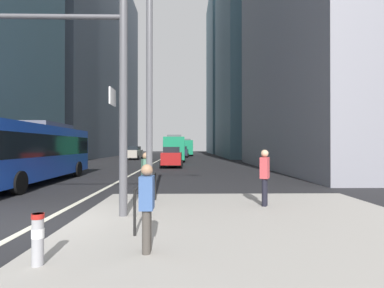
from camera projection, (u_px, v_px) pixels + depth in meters
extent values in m
plane|color=black|center=(145.00, 168.00, 27.63)|extent=(160.00, 160.00, 0.00)
cube|color=gray|center=(257.00, 233.00, 6.73)|extent=(9.00, 10.00, 0.15)
cube|color=beige|center=(156.00, 162.00, 37.63)|extent=(0.20, 80.00, 0.01)
cube|color=slate|center=(66.00, 7.00, 48.91)|extent=(11.82, 24.70, 49.85)
cube|color=slate|center=(108.00, 75.00, 74.78)|extent=(12.08, 18.11, 39.79)
cube|color=slate|center=(258.00, 41.00, 54.39)|extent=(13.54, 22.66, 42.45)
cube|color=slate|center=(234.00, 75.00, 82.41)|extent=(13.75, 23.10, 43.72)
cube|color=blue|center=(32.00, 152.00, 15.91)|extent=(2.83, 11.39, 2.75)
cube|color=black|center=(32.00, 145.00, 15.91)|extent=(2.86, 11.16, 1.10)
cube|color=#4C4C51|center=(46.00, 126.00, 17.62)|extent=(1.87, 4.12, 0.30)
cylinder|color=black|center=(19.00, 183.00, 12.34)|extent=(0.33, 1.01, 1.00)
cylinder|color=black|center=(78.00, 169.00, 19.58)|extent=(0.33, 1.01, 1.00)
cylinder|color=black|center=(41.00, 169.00, 19.47)|extent=(0.33, 1.01, 1.00)
cube|color=#198456|center=(175.00, 148.00, 39.70)|extent=(2.71, 10.75, 2.75)
cube|color=black|center=(175.00, 146.00, 39.70)|extent=(2.75, 10.54, 1.10)
cube|color=#4C4C51|center=(174.00, 136.00, 38.10)|extent=(1.83, 3.89, 0.30)
cylinder|color=black|center=(167.00, 156.00, 43.07)|extent=(0.32, 1.01, 1.00)
cylinder|color=black|center=(183.00, 156.00, 43.16)|extent=(0.32, 1.01, 1.00)
cylinder|color=black|center=(164.00, 158.00, 36.22)|extent=(0.32, 1.01, 1.00)
cylinder|color=black|center=(184.00, 158.00, 36.31)|extent=(0.32, 1.01, 1.00)
cube|color=#198456|center=(186.00, 147.00, 61.66)|extent=(2.70, 11.14, 2.75)
cube|color=black|center=(186.00, 146.00, 61.66)|extent=(2.73, 10.92, 1.10)
cube|color=#4C4C51|center=(186.00, 140.00, 60.00)|extent=(1.82, 4.03, 0.30)
cylinder|color=black|center=(180.00, 153.00, 65.16)|extent=(0.32, 1.01, 1.00)
cylinder|color=black|center=(191.00, 153.00, 65.25)|extent=(0.32, 1.01, 1.00)
cylinder|color=black|center=(180.00, 154.00, 58.06)|extent=(0.32, 1.01, 1.00)
cylinder|color=black|center=(192.00, 154.00, 58.15)|extent=(0.32, 1.01, 1.00)
cube|color=#B2A899|center=(134.00, 154.00, 43.92)|extent=(1.96, 4.46, 1.10)
cube|color=black|center=(134.00, 148.00, 44.08)|extent=(1.59, 2.43, 0.52)
cylinder|color=black|center=(138.00, 158.00, 42.40)|extent=(0.25, 0.65, 0.64)
cylinder|color=black|center=(126.00, 158.00, 42.45)|extent=(0.25, 0.65, 0.64)
cylinder|color=black|center=(142.00, 157.00, 45.39)|extent=(0.25, 0.65, 0.64)
cylinder|color=black|center=(130.00, 157.00, 45.43)|extent=(0.25, 0.65, 0.64)
cube|color=maroon|center=(172.00, 158.00, 27.93)|extent=(1.80, 4.07, 1.10)
cube|color=black|center=(172.00, 150.00, 27.78)|extent=(1.51, 2.20, 0.52)
cylinder|color=black|center=(164.00, 163.00, 29.29)|extent=(0.22, 0.64, 0.64)
cylinder|color=black|center=(182.00, 163.00, 29.31)|extent=(0.22, 0.64, 0.64)
cylinder|color=black|center=(161.00, 165.00, 26.53)|extent=(0.22, 0.64, 0.64)
cylinder|color=black|center=(181.00, 165.00, 26.55)|extent=(0.22, 0.64, 0.64)
cube|color=#232838|center=(183.00, 152.00, 52.07)|extent=(1.99, 4.45, 1.10)
cube|color=black|center=(183.00, 148.00, 51.93)|extent=(1.61, 2.43, 0.52)
cylinder|color=black|center=(178.00, 155.00, 53.58)|extent=(0.25, 0.65, 0.64)
cylinder|color=black|center=(188.00, 155.00, 53.52)|extent=(0.25, 0.65, 0.64)
cylinder|color=black|center=(177.00, 156.00, 50.62)|extent=(0.25, 0.65, 0.64)
cylinder|color=black|center=(188.00, 156.00, 50.56)|extent=(0.25, 0.65, 0.64)
cylinder|color=#515156|center=(123.00, 105.00, 8.04)|extent=(0.22, 0.22, 6.00)
cylinder|color=#515156|center=(19.00, 16.00, 8.00)|extent=(5.63, 0.14, 0.14)
cube|color=white|center=(112.00, 97.00, 7.86)|extent=(0.04, 0.60, 0.44)
cylinder|color=#56565B|center=(149.00, 79.00, 9.35)|extent=(0.20, 0.20, 8.00)
cylinder|color=#99999E|center=(38.00, 240.00, 4.70)|extent=(0.18, 0.18, 0.82)
cylinder|color=white|center=(38.00, 233.00, 4.70)|extent=(0.19, 0.19, 0.15)
cylinder|color=#B21E19|center=(38.00, 216.00, 4.70)|extent=(0.20, 0.20, 0.08)
cylinder|color=black|center=(135.00, 213.00, 6.26)|extent=(0.06, 0.06, 0.95)
cylinder|color=black|center=(144.00, 201.00, 7.63)|extent=(0.06, 0.06, 0.95)
cylinder|color=black|center=(151.00, 193.00, 9.00)|extent=(0.06, 0.06, 0.95)
cylinder|color=black|center=(155.00, 186.00, 10.37)|extent=(0.06, 0.06, 0.95)
cylinder|color=black|center=(148.00, 180.00, 8.32)|extent=(0.06, 4.12, 0.06)
cylinder|color=#423D38|center=(147.00, 229.00, 5.37)|extent=(0.15, 0.15, 0.77)
cylinder|color=#423D38|center=(146.00, 232.00, 5.21)|extent=(0.15, 0.15, 0.77)
cube|color=#38568E|center=(147.00, 193.00, 5.29)|extent=(0.24, 0.38, 0.59)
sphere|color=#9E7556|center=(147.00, 170.00, 5.29)|extent=(0.21, 0.21, 0.21)
cylinder|color=black|center=(264.00, 192.00, 9.29)|extent=(0.15, 0.15, 0.87)
cylinder|color=black|center=(265.00, 192.00, 9.43)|extent=(0.15, 0.15, 0.87)
cube|color=#B73D42|center=(265.00, 168.00, 9.36)|extent=(0.38, 0.45, 0.67)
sphere|color=tan|center=(265.00, 153.00, 9.37)|extent=(0.24, 0.24, 0.24)
cylinder|color=#423D38|center=(146.00, 190.00, 9.96)|extent=(0.15, 0.15, 0.82)
cylinder|color=#423D38|center=(145.00, 189.00, 10.11)|extent=(0.15, 0.15, 0.82)
cube|color=#4C7F66|center=(146.00, 168.00, 10.04)|extent=(0.36, 0.44, 0.63)
sphere|color=#9E7556|center=(146.00, 156.00, 10.04)|extent=(0.22, 0.22, 0.22)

